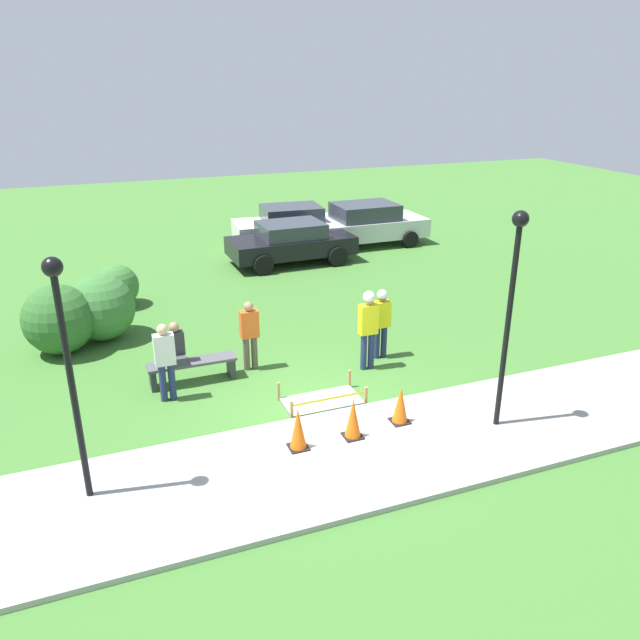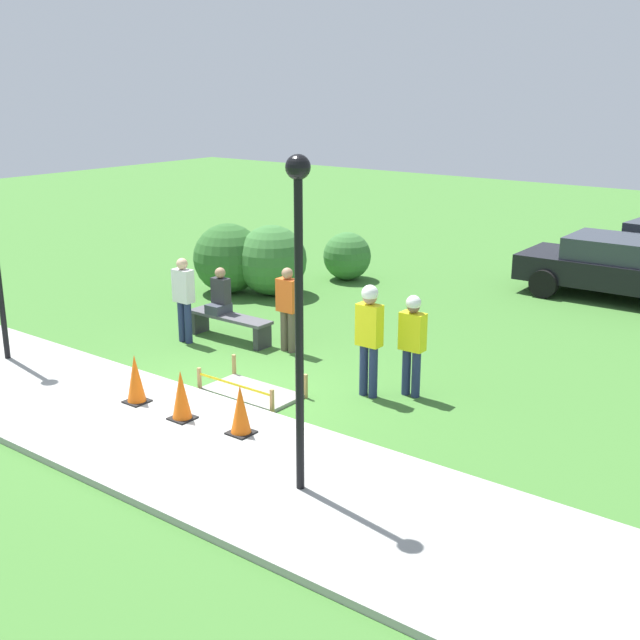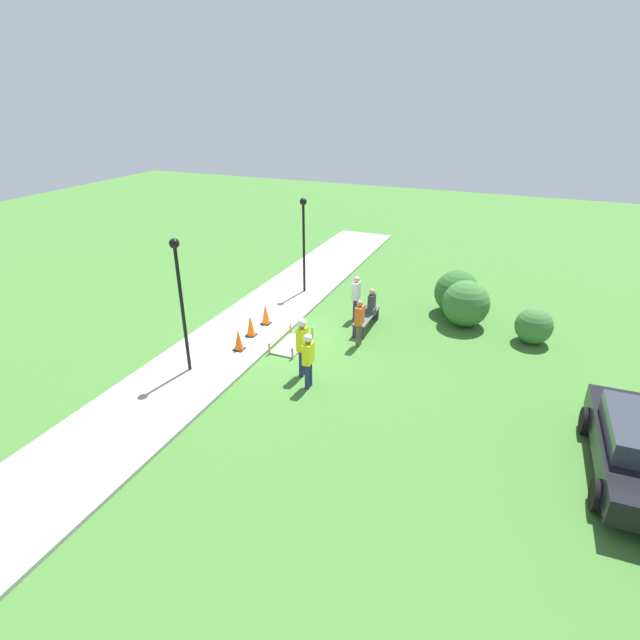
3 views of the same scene
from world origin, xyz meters
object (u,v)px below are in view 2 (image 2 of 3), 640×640
(person_seated_on_bench, at_px, (220,295))
(bystander_in_orange_shirt, at_px, (288,305))
(lamppost_near, at_px, (299,279))
(parked_car_black, at_px, (616,266))
(traffic_cone_sidewalk_edge, at_px, (240,410))
(park_bench, at_px, (230,322))
(worker_supervisor, at_px, (412,338))
(traffic_cone_far_patch, at_px, (181,395))
(worker_assistant, at_px, (369,330))
(traffic_cone_near_patch, at_px, (136,379))
(bystander_in_gray_shirt, at_px, (184,295))

(person_seated_on_bench, distance_m, bystander_in_orange_shirt, 1.62)
(bystander_in_orange_shirt, bearing_deg, lamppost_near, -48.73)
(person_seated_on_bench, bearing_deg, parked_car_black, 56.19)
(traffic_cone_sidewalk_edge, relative_size, bystander_in_orange_shirt, 0.45)
(park_bench, relative_size, person_seated_on_bench, 2.10)
(lamppost_near, bearing_deg, worker_supervisor, 99.86)
(park_bench, xyz_separation_m, lamppost_near, (4.91, -3.92, 2.35))
(worker_supervisor, bearing_deg, traffic_cone_far_patch, -123.99)
(bystander_in_orange_shirt, bearing_deg, worker_assistant, -20.75)
(traffic_cone_near_patch, relative_size, bystander_in_orange_shirt, 0.48)
(lamppost_near, bearing_deg, park_bench, 141.40)
(traffic_cone_near_patch, height_order, parked_car_black, parked_car_black)
(traffic_cone_far_patch, relative_size, person_seated_on_bench, 0.84)
(bystander_in_orange_shirt, bearing_deg, park_bench, -172.83)
(traffic_cone_near_patch, distance_m, worker_supervisor, 4.33)
(lamppost_near, bearing_deg, person_seated_on_bench, 142.66)
(traffic_cone_near_patch, distance_m, lamppost_near, 4.35)
(person_seated_on_bench, height_order, lamppost_near, lamppost_near)
(bystander_in_gray_shirt, distance_m, lamppost_near, 6.67)
(traffic_cone_far_patch, bearing_deg, worker_supervisor, 56.01)
(parked_car_black, bearing_deg, traffic_cone_near_patch, -109.53)
(bystander_in_orange_shirt, distance_m, parked_car_black, 8.36)
(traffic_cone_sidewalk_edge, distance_m, park_bench, 4.58)
(park_bench, height_order, bystander_in_orange_shirt, bystander_in_orange_shirt)
(traffic_cone_sidewalk_edge, height_order, person_seated_on_bench, person_seated_on_bench)
(traffic_cone_sidewalk_edge, bearing_deg, traffic_cone_near_patch, -176.26)
(traffic_cone_near_patch, distance_m, traffic_cone_sidewalk_edge, 2.06)
(worker_supervisor, height_order, parked_car_black, worker_supervisor)
(lamppost_near, distance_m, parked_car_black, 11.82)
(traffic_cone_near_patch, relative_size, lamppost_near, 0.19)
(park_bench, bearing_deg, bystander_in_gray_shirt, -134.84)
(worker_assistant, bearing_deg, bystander_in_orange_shirt, 159.25)
(park_bench, bearing_deg, parked_car_black, 57.90)
(traffic_cone_sidewalk_edge, xyz_separation_m, lamppost_near, (1.64, -0.71, 2.25))
(traffic_cone_near_patch, height_order, person_seated_on_bench, person_seated_on_bench)
(bystander_in_gray_shirt, bearing_deg, traffic_cone_sidewalk_edge, -33.87)
(traffic_cone_sidewalk_edge, bearing_deg, worker_assistant, 78.84)
(lamppost_near, relative_size, parked_car_black, 0.93)
(worker_assistant, relative_size, lamppost_near, 0.46)
(worker_assistant, xyz_separation_m, bystander_in_orange_shirt, (-2.43, 0.92, -0.21))
(bystander_in_gray_shirt, height_order, parked_car_black, bystander_in_gray_shirt)
(park_bench, bearing_deg, lamppost_near, -38.60)
(parked_car_black, bearing_deg, lamppost_near, -91.08)
(lamppost_near, xyz_separation_m, parked_car_black, (-0.05, 11.66, -1.96))
(traffic_cone_far_patch, xyz_separation_m, park_bench, (-2.24, 3.36, -0.12))
(worker_assistant, relative_size, bystander_in_gray_shirt, 1.11)
(traffic_cone_sidewalk_edge, distance_m, worker_supervisor, 3.10)
(park_bench, height_order, worker_supervisor, worker_supervisor)
(bystander_in_orange_shirt, bearing_deg, traffic_cone_far_patch, -75.43)
(worker_supervisor, xyz_separation_m, lamppost_near, (0.62, -3.59, 1.73))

